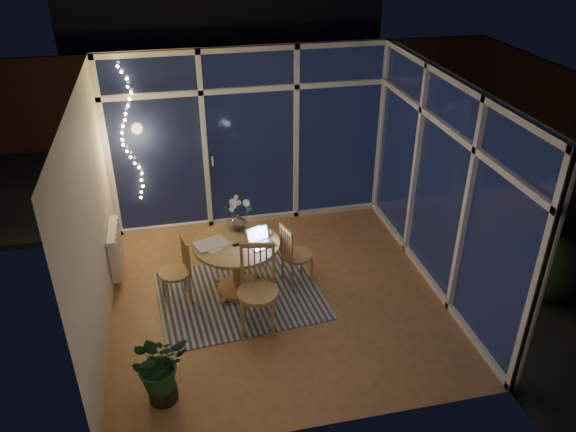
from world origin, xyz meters
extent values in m
plane|color=olive|center=(0.00, 0.00, 0.00)|extent=(4.00, 4.00, 0.00)
plane|color=white|center=(0.00, 0.00, 2.60)|extent=(4.00, 4.00, 0.00)
cube|color=beige|center=(0.00, 2.00, 1.30)|extent=(4.00, 0.04, 2.60)
cube|color=beige|center=(0.00, -2.00, 1.30)|extent=(4.00, 0.04, 2.60)
cube|color=beige|center=(-2.00, 0.00, 1.30)|extent=(0.04, 4.00, 2.60)
cube|color=beige|center=(2.00, 0.00, 1.30)|extent=(0.04, 4.00, 2.60)
cube|color=white|center=(0.00, 1.96, 1.30)|extent=(4.00, 0.10, 2.60)
cube|color=white|center=(1.96, 0.00, 1.30)|extent=(0.10, 4.00, 2.60)
cube|color=white|center=(-1.94, 0.90, 0.40)|extent=(0.10, 0.70, 0.58)
cube|color=black|center=(0.50, 5.00, -0.06)|extent=(12.00, 6.00, 0.10)
cube|color=#362213|center=(0.00, 5.50, 0.90)|extent=(11.00, 0.08, 1.80)
cube|color=#2E3138|center=(0.30, 8.50, 2.20)|extent=(7.00, 3.00, 2.20)
sphere|color=black|center=(-0.80, 3.40, 0.45)|extent=(0.90, 0.90, 0.90)
cube|color=beige|center=(-0.47, 0.12, 0.01)|extent=(2.10, 1.74, 0.01)
cylinder|color=#997645|center=(-0.47, 0.22, 0.35)|extent=(1.13, 1.13, 0.71)
cube|color=#997645|center=(-1.22, 0.19, 0.43)|extent=(0.47, 0.47, 0.85)
cube|color=#997645|center=(0.28, 0.24, 0.43)|extent=(0.49, 0.49, 0.86)
cube|color=#997645|center=(-0.35, -0.52, 0.52)|extent=(0.57, 0.57, 1.04)
imported|color=silver|center=(-0.41, 0.52, 0.81)|extent=(0.22, 0.22, 0.21)
imported|color=silver|center=(-0.11, 0.32, 0.73)|extent=(0.17, 0.17, 0.04)
cube|color=white|center=(-0.76, 0.23, 0.72)|extent=(0.42, 0.39, 0.02)
cube|color=black|center=(-0.47, 0.16, 0.71)|extent=(0.11, 0.07, 0.01)
imported|color=#18441F|center=(-1.43, -1.35, 0.38)|extent=(0.69, 0.65, 0.76)
camera|label=1|loc=(-1.09, -5.42, 4.24)|focal=35.00mm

